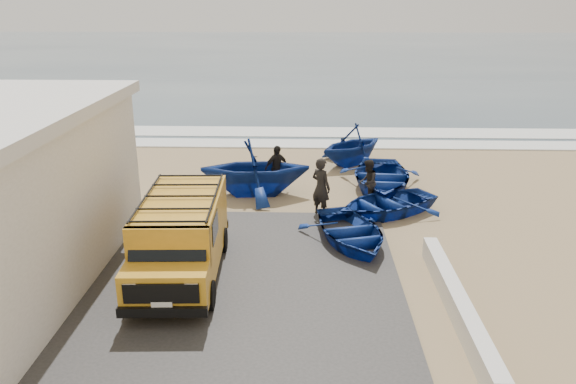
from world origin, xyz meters
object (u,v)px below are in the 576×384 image
object	(u,v)px
boat_near_right	(386,203)
boat_mid_left	(255,167)
boat_near_left	(351,232)
fisherman_middle	(368,182)
fisherman_back	(277,168)
parapet	(457,305)
boat_mid_right	(381,177)
boat_far_left	(352,145)
van	(181,234)
fisherman_front	(321,187)

from	to	relation	value
boat_near_right	boat_mid_left	bearing A→B (deg)	-142.67
boat_near_left	fisherman_middle	size ratio (longest dim) A/B	2.29
boat_near_left	boat_mid_left	world-z (taller)	boat_mid_left
boat_mid_left	fisherman_back	size ratio (longest dim) A/B	2.31
parapet	boat_mid_right	size ratio (longest dim) A/B	1.40
boat_near_left	boat_far_left	world-z (taller)	boat_far_left
boat_near_left	boat_far_left	distance (m)	8.00
van	fisherman_middle	world-z (taller)	van
boat_near_right	boat_mid_left	xyz separation A→B (m)	(-4.34, 1.73, 0.63)
boat_near_right	boat_mid_right	bearing A→B (deg)	145.41
fisherman_middle	fisherman_front	bearing A→B (deg)	-39.14
parapet	fisherman_middle	size ratio (longest dim) A/B	3.96
boat_near_right	boat_mid_right	distance (m)	2.47
boat_near_right	fisherman_middle	world-z (taller)	fisherman_middle
boat_near_left	fisherman_middle	distance (m)	3.44
boat_far_left	boat_mid_left	bearing A→B (deg)	-85.83
parapet	boat_far_left	distance (m)	11.83
boat_mid_left	fisherman_middle	distance (m)	3.93
van	boat_mid_left	distance (m)	6.24
parapet	boat_mid_left	world-z (taller)	boat_mid_left
boat_near_right	fisherman_back	distance (m)	4.30
fisherman_back	boat_mid_left	bearing A→B (deg)	-176.25
boat_near_left	boat_mid_left	bearing A→B (deg)	110.87
boat_mid_right	fisherman_front	xyz separation A→B (m)	(-2.24, -2.67, 0.51)
parapet	boat_mid_left	bearing A→B (deg)	123.11
parapet	boat_near_left	world-z (taller)	boat_near_left
boat_mid_right	boat_far_left	size ratio (longest dim) A/B	1.33
van	boat_near_right	bearing A→B (deg)	35.37
parapet	van	world-z (taller)	van
boat_mid_right	fisherman_back	distance (m)	3.79
fisherman_front	fisherman_back	size ratio (longest dim) A/B	1.16
parapet	boat_mid_right	world-z (taller)	boat_mid_right
van	fisherman_back	bearing A→B (deg)	70.65
boat_near_right	fisherman_back	size ratio (longest dim) A/B	2.15
boat_far_left	fisherman_middle	xyz separation A→B (m)	(0.19, -4.64, -0.10)
fisherman_front	van	bearing A→B (deg)	90.78
fisherman_front	boat_mid_left	bearing A→B (deg)	0.51
parapet	boat_far_left	size ratio (longest dim) A/B	1.85
boat_near_left	boat_mid_right	xyz separation A→B (m)	(1.45, 4.82, 0.09)
parapet	fisherman_back	world-z (taller)	fisherman_back
boat_near_right	boat_mid_right	world-z (taller)	boat_mid_right
van	fisherman_front	bearing A→B (deg)	47.19
parapet	fisherman_back	size ratio (longest dim) A/B	3.65
boat_far_left	fisherman_back	size ratio (longest dim) A/B	1.97
boat_near_left	fisherman_front	bearing A→B (deg)	94.45
boat_near_left	boat_far_left	size ratio (longest dim) A/B	1.07
parapet	fisherman_front	bearing A→B (deg)	115.83
parapet	fisherman_front	world-z (taller)	fisherman_front
boat_mid_right	fisherman_middle	bearing A→B (deg)	-108.34
van	boat_mid_right	xyz separation A→B (m)	(5.79, 6.85, -0.66)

